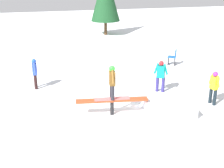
% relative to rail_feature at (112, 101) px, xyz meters
% --- Properties ---
extents(ground_plane, '(60.00, 60.00, 0.00)m').
position_rel_rail_feature_xyz_m(ground_plane, '(0.00, 0.00, -0.55)').
color(ground_plane, white).
extents(rail_feature, '(2.70, 0.61, 0.63)m').
position_rel_rail_feature_xyz_m(rail_feature, '(0.00, 0.00, 0.00)').
color(rail_feature, black).
rests_on(rail_feature, ground).
extents(snow_kicker_ramp, '(1.97, 1.71, 0.46)m').
position_rel_rail_feature_xyz_m(snow_kicker_ramp, '(-2.16, 0.27, -0.31)').
color(snow_kicker_ramp, white).
rests_on(snow_kicker_ramp, ground).
extents(main_rider_on_rail, '(1.35, 0.75, 1.30)m').
position_rel_rail_feature_xyz_m(main_rider_on_rail, '(0.00, 0.00, 0.73)').
color(main_rider_on_rail, '#E66564').
rests_on(main_rider_on_rail, rail_feature).
extents(bystander_blue, '(0.22, 0.59, 1.39)m').
position_rel_rail_feature_xyz_m(bystander_blue, '(2.78, -3.47, 0.24)').
color(bystander_blue, black).
rests_on(bystander_blue, ground).
extents(bystander_teal, '(0.58, 0.40, 1.43)m').
position_rel_rail_feature_xyz_m(bystander_teal, '(-2.62, -1.76, 0.25)').
color(bystander_teal, navy).
rests_on(bystander_teal, ground).
extents(bystander_yellow, '(0.25, 0.61, 1.39)m').
position_rel_rail_feature_xyz_m(bystander_yellow, '(-4.19, -0.02, 0.23)').
color(bystander_yellow, black).
rests_on(bystander_yellow, ground).
extents(folding_chair, '(0.60, 0.60, 0.88)m').
position_rel_rail_feature_xyz_m(folding_chair, '(-4.81, -5.43, -0.13)').
color(folding_chair, '#3F3F44').
rests_on(folding_chair, ground).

